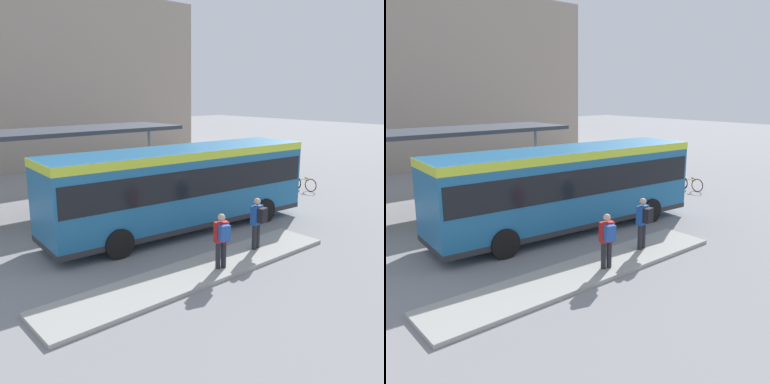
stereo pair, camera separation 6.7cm
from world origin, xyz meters
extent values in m
plane|color=gray|center=(0.00, 0.00, 0.00)|extent=(120.00, 120.00, 0.00)
cube|color=#9E9E99|center=(-2.22, -3.60, 0.06)|extent=(10.16, 1.80, 0.12)
cube|color=#1E6093|center=(0.00, 0.00, 1.80)|extent=(11.04, 3.32, 2.90)
cube|color=#C6DB33|center=(0.00, 0.00, 3.10)|extent=(11.06, 3.34, 0.30)
cube|color=black|center=(0.00, 0.00, 2.15)|extent=(10.82, 3.33, 1.01)
cube|color=black|center=(5.41, -0.38, 2.15)|extent=(0.25, 2.35, 1.12)
cube|color=#28282B|center=(0.00, 0.00, 0.45)|extent=(11.05, 3.33, 0.20)
cylinder|color=black|center=(3.45, 0.98, 0.51)|extent=(1.04, 0.35, 1.02)
cylinder|color=black|center=(3.28, -1.46, 0.51)|extent=(1.04, 0.35, 1.02)
cylinder|color=black|center=(-3.28, 1.46, 0.51)|extent=(1.04, 0.35, 1.02)
cylinder|color=black|center=(-3.45, -0.98, 0.51)|extent=(1.04, 0.35, 1.02)
cylinder|color=#232328|center=(-1.74, -3.90, 0.54)|extent=(0.16, 0.16, 0.84)
cylinder|color=#232328|center=(-1.56, -3.95, 0.54)|extent=(0.16, 0.16, 0.84)
cube|color=#B21E1E|center=(-1.65, -3.92, 1.27)|extent=(0.47, 0.34, 0.63)
cube|color=#234CA3|center=(-1.72, -4.13, 1.31)|extent=(0.36, 0.29, 0.48)
sphere|color=tan|center=(-1.65, -3.92, 1.72)|extent=(0.23, 0.23, 0.23)
cylinder|color=#232328|center=(0.32, -3.53, 0.55)|extent=(0.16, 0.16, 0.87)
cylinder|color=#232328|center=(0.51, -3.50, 0.55)|extent=(0.16, 0.16, 0.87)
cube|color=#194799|center=(0.42, -3.51, 1.32)|extent=(0.46, 0.30, 0.65)
cube|color=black|center=(0.45, -3.74, 1.35)|extent=(0.35, 0.26, 0.50)
sphere|color=tan|center=(0.42, -3.51, 1.78)|extent=(0.24, 0.24, 0.24)
torus|color=black|center=(9.55, 1.53, 0.36)|extent=(0.06, 0.73, 0.73)
torus|color=black|center=(9.56, 0.54, 0.36)|extent=(0.06, 0.73, 0.73)
cylinder|color=gold|center=(9.56, 1.03, 0.60)|extent=(0.05, 0.77, 0.04)
cylinder|color=gold|center=(9.56, 0.85, 0.54)|extent=(0.04, 0.04, 0.36)
cube|color=black|center=(9.56, 0.85, 0.72)|extent=(0.07, 0.18, 0.04)
cylinder|color=gold|center=(9.55, 1.43, 0.69)|extent=(0.48, 0.04, 0.03)
torus|color=black|center=(9.52, 1.45, 0.32)|extent=(0.08, 0.66, 0.66)
torus|color=black|center=(9.56, 2.34, 0.32)|extent=(0.08, 0.66, 0.66)
cylinder|color=#2847AD|center=(9.54, 1.89, 0.54)|extent=(0.07, 0.70, 0.04)
cylinder|color=#2847AD|center=(9.55, 2.05, 0.49)|extent=(0.04, 0.04, 0.32)
cube|color=black|center=(9.55, 2.05, 0.65)|extent=(0.08, 0.18, 0.04)
cylinder|color=#2847AD|center=(9.52, 1.54, 0.62)|extent=(0.48, 0.06, 0.03)
torus|color=black|center=(9.24, 2.31, 0.33)|extent=(0.14, 0.66, 0.66)
torus|color=black|center=(9.37, 3.20, 0.33)|extent=(0.14, 0.66, 0.66)
cylinder|color=red|center=(9.30, 2.75, 0.54)|extent=(0.13, 0.69, 0.04)
cylinder|color=red|center=(9.33, 2.91, 0.49)|extent=(0.04, 0.04, 0.32)
cube|color=black|center=(9.33, 2.91, 0.65)|extent=(0.09, 0.19, 0.04)
cylinder|color=red|center=(9.26, 2.40, 0.62)|extent=(0.48, 0.10, 0.03)
cube|color=#383D47|center=(-2.24, 5.72, 3.64)|extent=(11.14, 3.44, 0.18)
cylinder|color=gray|center=(2.50, 5.72, 1.78)|extent=(0.16, 0.16, 3.55)
cylinder|color=slate|center=(-3.62, 2.95, 0.24)|extent=(0.88, 0.88, 0.48)
sphere|color=#337F38|center=(-3.62, 2.95, 0.86)|extent=(1.01, 1.01, 1.01)
cylinder|color=slate|center=(-0.69, 2.61, 0.26)|extent=(0.80, 0.80, 0.52)
sphere|color=#235B28|center=(-0.69, 2.61, 0.87)|extent=(0.92, 0.92, 0.92)
cube|color=gray|center=(1.35, 22.28, 6.23)|extent=(26.68, 11.22, 12.47)
camera|label=1|loc=(-10.24, -12.62, 5.38)|focal=40.00mm
camera|label=2|loc=(-10.19, -12.66, 5.38)|focal=40.00mm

